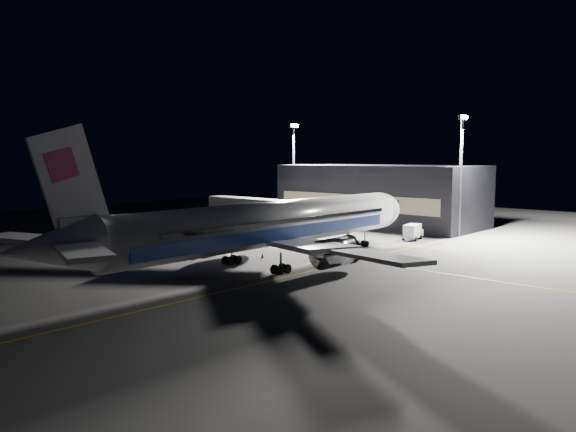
# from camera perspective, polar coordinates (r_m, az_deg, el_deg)

# --- Properties ---
(ground) EXTENTS (200.00, 200.00, 0.00)m
(ground) POSITION_cam_1_polar(r_m,az_deg,el_deg) (71.16, -1.61, -5.03)
(ground) COLOR #4C4C4F
(ground) RESTS_ON ground
(guide_line_main) EXTENTS (0.25, 80.00, 0.01)m
(guide_line_main) POSITION_cam_1_polar(r_m,az_deg,el_deg) (78.55, 3.46, -3.98)
(guide_line_main) COLOR gold
(guide_line_main) RESTS_ON ground
(guide_line_cross) EXTENTS (70.00, 0.25, 0.01)m
(guide_line_cross) POSITION_cam_1_polar(r_m,az_deg,el_deg) (67.22, 2.09, -5.68)
(guide_line_cross) COLOR gold
(guide_line_cross) RESTS_ON ground
(guide_line_side) EXTENTS (0.25, 40.00, 0.01)m
(guide_line_side) POSITION_cam_1_polar(r_m,az_deg,el_deg) (93.97, 3.30, -2.33)
(guide_line_side) COLOR gold
(guide_line_side) RESTS_ON ground
(airliner) EXTENTS (61.48, 54.22, 16.64)m
(airliner) POSITION_cam_1_polar(r_m,az_deg,el_deg) (69.59, -2.24, -0.97)
(airliner) COLOR silver
(airliner) RESTS_ON ground
(terminal) EXTENTS (18.12, 40.00, 12.00)m
(terminal) POSITION_cam_1_polar(r_m,az_deg,el_deg) (115.03, 9.30, 2.13)
(terminal) COLOR black
(terminal) RESTS_ON ground
(jet_bridge) EXTENTS (3.60, 34.40, 6.30)m
(jet_bridge) POSITION_cam_1_polar(r_m,az_deg,el_deg) (98.66, -0.33, 0.75)
(jet_bridge) COLOR #B2B2B7
(jet_bridge) RESTS_ON ground
(floodlight_mast_north) EXTENTS (2.40, 0.68, 20.70)m
(floodlight_mast_north) POSITION_cam_1_polar(r_m,az_deg,el_deg) (120.95, 0.59, 5.41)
(floodlight_mast_north) COLOR #59595E
(floodlight_mast_north) RESTS_ON ground
(floodlight_mast_south) EXTENTS (2.40, 0.67, 20.70)m
(floodlight_mast_south) POSITION_cam_1_polar(r_m,az_deg,el_deg) (99.80, 17.18, 5.03)
(floodlight_mast_south) COLOR #59595E
(floodlight_mast_south) RESTS_ON ground
(service_truck) EXTENTS (5.34, 3.02, 2.58)m
(service_truck) POSITION_cam_1_polar(r_m,az_deg,el_deg) (95.12, 12.61, -1.53)
(service_truck) COLOR white
(service_truck) RESTS_ON ground
(baggage_tug) EXTENTS (2.59, 2.25, 1.63)m
(baggage_tug) POSITION_cam_1_polar(r_m,az_deg,el_deg) (80.43, -7.40, -3.25)
(baggage_tug) COLOR black
(baggage_tug) RESTS_ON ground
(safety_cone_a) EXTENTS (0.39, 0.39, 0.59)m
(safety_cone_a) POSITION_cam_1_polar(r_m,az_deg,el_deg) (75.89, -9.49, -4.19)
(safety_cone_a) COLOR #DA5A09
(safety_cone_a) RESTS_ON ground
(safety_cone_b) EXTENTS (0.45, 0.45, 0.67)m
(safety_cone_b) POSITION_cam_1_polar(r_m,az_deg,el_deg) (78.22, -11.68, -3.89)
(safety_cone_b) COLOR #DA5A09
(safety_cone_b) RESTS_ON ground
(safety_cone_c) EXTENTS (0.44, 0.44, 0.65)m
(safety_cone_c) POSITION_cam_1_polar(r_m,az_deg,el_deg) (76.46, -2.62, -4.01)
(safety_cone_c) COLOR #DA5A09
(safety_cone_c) RESTS_ON ground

